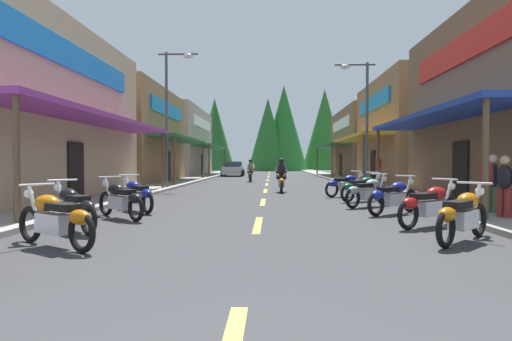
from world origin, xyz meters
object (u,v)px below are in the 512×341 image
motorcycle_parked_left_2 (73,207)px  rider_cruising_lead (281,178)px  motorcycle_parked_right_6 (346,185)px  pedestrian_waiting (378,169)px  motorcycle_parked_right_4 (368,191)px  motorcycle_parked_left_3 (121,199)px  pedestrian_browsing (504,184)px  motorcycle_parked_right_5 (362,188)px  rider_cruising_trailing (250,172)px  motorcycle_parked_right_1 (463,214)px  streetlamp_right (361,108)px  motorcycle_parked_right_2 (430,204)px  motorcycle_parked_right_3 (393,196)px  motorcycle_parked_left_4 (137,194)px  motorcycle_parked_left_1 (55,218)px  pedestrian_by_shop (493,181)px  parked_car_curbside (233,169)px  streetlamp_left (172,102)px

motorcycle_parked_left_2 → rider_cruising_lead: 11.63m
motorcycle_parked_right_6 → pedestrian_waiting: 3.36m
motorcycle_parked_right_4 → motorcycle_parked_left_2: same height
motorcycle_parked_left_3 → pedestrian_browsing: size_ratio=1.07×
motorcycle_parked_right_5 → rider_cruising_trailing: rider_cruising_trailing is taller
motorcycle_parked_right_1 → streetlamp_right: bearing=39.8°
motorcycle_parked_right_2 → pedestrian_browsing: pedestrian_browsing is taller
motorcycle_parked_right_3 → motorcycle_parked_right_6: same height
motorcycle_parked_right_5 → motorcycle_parked_left_3: bearing=179.4°
motorcycle_parked_left_3 → motorcycle_parked_left_4: bearing=-44.9°
motorcycle_parked_right_1 → pedestrian_waiting: 12.04m
streetlamp_right → motorcycle_parked_left_1: bearing=-119.5°
motorcycle_parked_right_3 → streetlamp_right: bearing=44.4°
motorcycle_parked_right_4 → motorcycle_parked_left_3: bearing=164.3°
motorcycle_parked_right_3 → motorcycle_parked_left_3: size_ratio=1.04×
pedestrian_browsing → rider_cruising_trailing: bearing=-97.9°
pedestrian_browsing → motorcycle_parked_right_2: bearing=-8.5°
streetlamp_right → motorcycle_parked_right_1: size_ratio=3.97×
pedestrian_by_shop → parked_car_curbside: (-9.32, 29.03, -0.23)m
motorcycle_parked_left_1 → pedestrian_waiting: 15.21m
motorcycle_parked_right_2 → motorcycle_parked_left_2: size_ratio=1.09×
motorcycle_parked_right_3 → rider_cruising_lead: 8.29m
motorcycle_parked_left_2 → pedestrian_browsing: size_ratio=1.07×
streetlamp_right → motorcycle_parked_left_2: size_ratio=3.83×
motorcycle_parked_right_6 → motorcycle_parked_left_3: same height
motorcycle_parked_left_3 → motorcycle_parked_right_4: bearing=-115.2°
pedestrian_by_shop → pedestrian_browsing: (-0.21, -0.90, -0.03)m
rider_cruising_lead → parked_car_curbside: 21.13m
rider_cruising_trailing → parked_car_curbside: bearing=11.5°
motorcycle_parked_right_2 → motorcycle_parked_right_4: 3.87m
motorcycle_parked_right_1 → motorcycle_parked_left_1: size_ratio=0.85×
motorcycle_parked_right_5 → motorcycle_parked_left_2: bearing=-172.7°
pedestrian_by_shop → motorcycle_parked_right_6: bearing=66.7°
streetlamp_right → motorcycle_parked_right_3: bearing=-97.2°
streetlamp_right → rider_cruising_lead: 5.59m
motorcycle_parked_left_3 → motorcycle_parked_left_2: bearing=122.4°
motorcycle_parked_right_1 → pedestrian_by_shop: pedestrian_by_shop is taller
motorcycle_parked_right_6 → motorcycle_parked_left_2: (-6.98, -8.39, 0.00)m
motorcycle_parked_right_5 → pedestrian_waiting: size_ratio=1.01×
rider_cruising_lead → rider_cruising_trailing: 9.86m
motorcycle_parked_right_5 → motorcycle_parked_left_2: (-7.21, -6.44, 0.00)m
streetlamp_right → motorcycle_parked_right_3: streetlamp_right is taller
motorcycle_parked_left_1 → rider_cruising_trailing: (2.05, 21.99, 0.17)m
motorcycle_parked_right_6 → motorcycle_parked_left_3: size_ratio=1.13×
motorcycle_parked_right_4 → rider_cruising_trailing: bearing=67.0°
motorcycle_parked_right_6 → motorcycle_parked_left_4: size_ratio=1.13×
streetlamp_right → parked_car_curbside: (-8.20, 18.88, -3.41)m
motorcycle_parked_left_3 → rider_cruising_lead: bearing=-73.3°
streetlamp_left → pedestrian_by_shop: 15.14m
motorcycle_parked_right_2 → rider_cruising_trailing: bearing=68.9°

